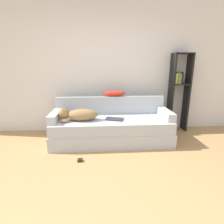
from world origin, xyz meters
The scene contains 11 objects.
ground_plane centered at (0.00, 0.00, 0.00)m, with size 20.00×20.00×0.00m, color tan.
wall_back centered at (0.00, 2.28, 1.35)m, with size 6.92×0.06×2.70m.
couch centered at (0.20, 1.57, 0.23)m, with size 2.20×0.85×0.46m.
couch_backrest centered at (0.20, 1.93, 0.64)m, with size 2.16×0.15×0.35m.
couch_arm_left centered at (-0.83, 1.57, 0.53)m, with size 0.15×0.66×0.15m.
couch_arm_right centered at (1.22, 1.57, 0.53)m, with size 0.15×0.66×0.15m.
dog centered at (-0.40, 1.49, 0.57)m, with size 0.70×0.30×0.25m.
laptop centered at (0.24, 1.50, 0.47)m, with size 0.37×0.29×0.02m.
throw_pillow centered at (0.28, 1.94, 0.87)m, with size 0.45×0.16×0.12m.
bookshelf centered at (1.69, 2.10, 0.94)m, with size 0.40×0.26×1.66m.
power_adapter centered at (-0.34, 0.87, 0.02)m, with size 0.07×0.07×0.03m.
Camera 1 is at (-0.02, -1.54, 1.43)m, focal length 28.00 mm.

